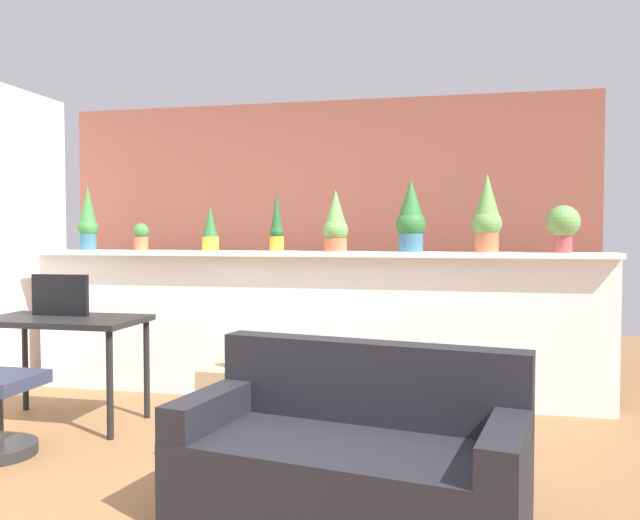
# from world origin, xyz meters

# --- Properties ---
(ground_plane) EXTENTS (12.00, 12.00, 0.00)m
(ground_plane) POSITION_xyz_m (0.00, 0.00, 0.00)
(ground_plane) COLOR brown
(divider_wall) EXTENTS (4.70, 0.16, 1.16)m
(divider_wall) POSITION_xyz_m (0.00, 2.00, 0.58)
(divider_wall) COLOR white
(divider_wall) RESTS_ON ground
(plant_shelf) EXTENTS (4.70, 0.29, 0.04)m
(plant_shelf) POSITION_xyz_m (0.00, 1.96, 1.18)
(plant_shelf) COLOR white
(plant_shelf) RESTS_ON divider_wall
(brick_wall_behind) EXTENTS (4.70, 0.10, 2.50)m
(brick_wall_behind) POSITION_xyz_m (0.00, 2.60, 1.25)
(brick_wall_behind) COLOR brown
(brick_wall_behind) RESTS_ON ground
(potted_plant_0) EXTENTS (0.17, 0.17, 0.55)m
(potted_plant_0) POSITION_xyz_m (-1.89, 1.95, 1.46)
(potted_plant_0) COLOR #386B84
(potted_plant_0) RESTS_ON plant_shelf
(potted_plant_1) EXTENTS (0.13, 0.13, 0.23)m
(potted_plant_1) POSITION_xyz_m (-1.40, 1.96, 1.31)
(potted_plant_1) COLOR #C66B42
(potted_plant_1) RESTS_ON plant_shelf
(potted_plant_2) EXTENTS (0.14, 0.14, 0.37)m
(potted_plant_2) POSITION_xyz_m (-0.79, 1.97, 1.37)
(potted_plant_2) COLOR gold
(potted_plant_2) RESTS_ON plant_shelf
(potted_plant_3) EXTENTS (0.11, 0.11, 0.47)m
(potted_plant_3) POSITION_xyz_m (-0.21, 1.94, 1.40)
(potted_plant_3) COLOR gold
(potted_plant_3) RESTS_ON plant_shelf
(potted_plant_4) EXTENTS (0.20, 0.20, 0.48)m
(potted_plant_4) POSITION_xyz_m (0.27, 1.92, 1.42)
(potted_plant_4) COLOR #C66B42
(potted_plant_4) RESTS_ON plant_shelf
(potted_plant_5) EXTENTS (0.23, 0.23, 0.55)m
(potted_plant_5) POSITION_xyz_m (0.85, 1.97, 1.46)
(potted_plant_5) COLOR #386B84
(potted_plant_5) RESTS_ON plant_shelf
(potted_plant_6) EXTENTS (0.22, 0.22, 0.59)m
(potted_plant_6) POSITION_xyz_m (1.41, 1.97, 1.48)
(potted_plant_6) COLOR #C66B42
(potted_plant_6) RESTS_ON plant_shelf
(potted_plant_7) EXTENTS (0.24, 0.24, 0.35)m
(potted_plant_7) POSITION_xyz_m (1.95, 1.94, 1.40)
(potted_plant_7) COLOR #B7474C
(potted_plant_7) RESTS_ON plant_shelf
(desk) EXTENTS (1.10, 0.60, 0.75)m
(desk) POSITION_xyz_m (-1.49, 1.00, 0.67)
(desk) COLOR black
(desk) RESTS_ON ground
(tv_monitor) EXTENTS (0.43, 0.04, 0.30)m
(tv_monitor) POSITION_xyz_m (-1.57, 1.08, 0.90)
(tv_monitor) COLOR black
(tv_monitor) RESTS_ON desk
(side_cube_shelf) EXTENTS (0.40, 0.41, 0.50)m
(side_cube_shelf) POSITION_xyz_m (-0.15, 0.82, 0.25)
(side_cube_shelf) COLOR tan
(side_cube_shelf) RESTS_ON ground
(vase_on_shelf) EXTENTS (0.08, 0.08, 0.12)m
(vase_on_shelf) POSITION_xyz_m (-0.18, 0.80, 0.56)
(vase_on_shelf) COLOR teal
(vase_on_shelf) RESTS_ON side_cube_shelf
(couch) EXTENTS (1.67, 1.03, 0.80)m
(couch) POSITION_xyz_m (0.73, -0.08, 0.28)
(couch) COLOR black
(couch) RESTS_ON ground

